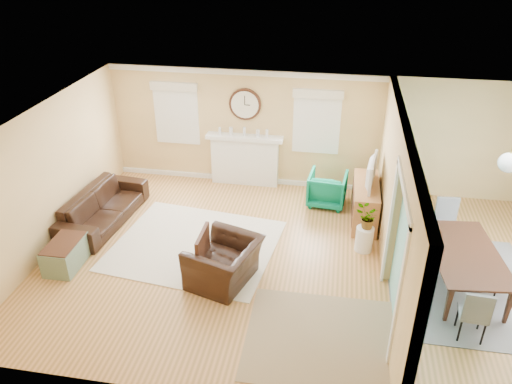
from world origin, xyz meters
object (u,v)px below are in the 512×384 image
(sofa, at_px, (103,207))
(green_chair, at_px, (327,189))
(dining_table, at_px, (463,269))
(credenza, at_px, (365,202))
(eames_chair, at_px, (224,263))

(sofa, distance_m, green_chair, 4.59)
(green_chair, xyz_separation_m, dining_table, (2.31, -2.37, -0.02))
(sofa, bearing_deg, credenza, -74.42)
(credenza, xyz_separation_m, dining_table, (1.55, -1.83, -0.06))
(dining_table, bearing_deg, eames_chair, 91.63)
(green_chair, bearing_deg, dining_table, 140.15)
(green_chair, relative_size, dining_table, 0.41)
(green_chair, height_order, credenza, credenza)
(sofa, bearing_deg, green_chair, -66.06)
(dining_table, bearing_deg, credenza, 33.79)
(sofa, height_order, eames_chair, eames_chair)
(green_chair, distance_m, credenza, 0.93)
(sofa, distance_m, dining_table, 6.71)
(credenza, bearing_deg, sofa, -169.61)
(eames_chair, xyz_separation_m, credenza, (2.31, 2.37, 0.03))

